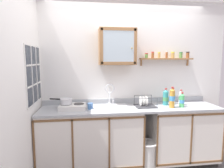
{
  "coord_description": "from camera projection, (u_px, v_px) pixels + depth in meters",
  "views": [
    {
      "loc": [
        -0.66,
        -2.39,
        1.64
      ],
      "look_at": [
        -0.27,
        0.51,
        1.27
      ],
      "focal_mm": 31.01,
      "sensor_mm": 36.0,
      "label": 1
    }
  ],
  "objects": [
    {
      "name": "back_wall",
      "position": [
        127.0,
        78.0,
        3.17
      ],
      "size": [
        3.33,
        0.07,
        2.64
      ],
      "color": "white",
      "rests_on": "ground"
    },
    {
      "name": "side_wall_left",
      "position": [
        17.0,
        89.0,
        2.04
      ],
      "size": [
        0.05,
        3.48,
        2.64
      ],
      "primitive_type": "cube",
      "color": "white",
      "rests_on": "ground"
    },
    {
      "name": "lower_cabinet_run",
      "position": [
        91.0,
        139.0,
        2.89
      ],
      "size": [
        1.49,
        0.59,
        0.9
      ],
      "color": "black",
      "rests_on": "ground"
    },
    {
      "name": "lower_cabinet_run_right",
      "position": [
        181.0,
        134.0,
        3.08
      ],
      "size": [
        1.05,
        0.59,
        0.9
      ],
      "color": "black",
      "rests_on": "ground"
    },
    {
      "name": "countertop",
      "position": [
        131.0,
        108.0,
        2.91
      ],
      "size": [
        2.69,
        0.61,
        0.03
      ],
      "primitive_type": "cube",
      "color": "#9EA3A8",
      "rests_on": "lower_cabinet_run"
    },
    {
      "name": "backsplash",
      "position": [
        127.0,
        101.0,
        3.18
      ],
      "size": [
        2.69,
        0.02,
        0.08
      ],
      "primitive_type": "cube",
      "color": "#9EA3A8",
      "rests_on": "countertop"
    },
    {
      "name": "sink",
      "position": [
        110.0,
        109.0,
        2.91
      ],
      "size": [
        0.56,
        0.44,
        0.46
      ],
      "color": "silver",
      "rests_on": "countertop"
    },
    {
      "name": "hot_plate_stove",
      "position": [
        73.0,
        107.0,
        2.79
      ],
      "size": [
        0.38,
        0.3,
        0.07
      ],
      "color": "silver",
      "rests_on": "countertop"
    },
    {
      "name": "saucepan",
      "position": [
        66.0,
        101.0,
        2.79
      ],
      "size": [
        0.33,
        0.18,
        0.08
      ],
      "color": "silver",
      "rests_on": "hot_plate_stove"
    },
    {
      "name": "bottle_opaque_white_0",
      "position": [
        173.0,
        97.0,
        3.08
      ],
      "size": [
        0.07,
        0.07,
        0.26
      ],
      "color": "white",
      "rests_on": "countertop"
    },
    {
      "name": "bottle_water_clear_1",
      "position": [
        181.0,
        98.0,
        3.02
      ],
      "size": [
        0.07,
        0.07,
        0.25
      ],
      "color": "silver",
      "rests_on": "countertop"
    },
    {
      "name": "bottle_detergent_teal_2",
      "position": [
        166.0,
        98.0,
        3.03
      ],
      "size": [
        0.09,
        0.09,
        0.27
      ],
      "color": "teal",
      "rests_on": "countertop"
    },
    {
      "name": "bottle_soda_green_3",
      "position": [
        182.0,
        100.0,
        2.9
      ],
      "size": [
        0.07,
        0.07,
        0.23
      ],
      "color": "#4CB266",
      "rests_on": "countertop"
    },
    {
      "name": "bottle_juice_amber_4",
      "position": [
        172.0,
        98.0,
        2.86
      ],
      "size": [
        0.08,
        0.08,
        0.31
      ],
      "color": "gold",
      "rests_on": "countertop"
    },
    {
      "name": "dish_rack",
      "position": [
        145.0,
        104.0,
        2.94
      ],
      "size": [
        0.3,
        0.27,
        0.16
      ],
      "color": "#333338",
      "rests_on": "countertop"
    },
    {
      "name": "mug",
      "position": [
        90.0,
        106.0,
        2.77
      ],
      "size": [
        0.08,
        0.11,
        0.09
      ],
      "color": "#3F6699",
      "rests_on": "countertop"
    },
    {
      "name": "wall_cabinet",
      "position": [
        117.0,
        47.0,
        2.92
      ],
      "size": [
        0.55,
        0.29,
        0.54
      ],
      "color": "#996B42"
    },
    {
      "name": "spice_shelf",
      "position": [
        167.0,
        58.0,
        3.12
      ],
      "size": [
        0.86,
        0.14,
        0.23
      ],
      "color": "#996B42"
    },
    {
      "name": "window",
      "position": [
        33.0,
        75.0,
        2.58
      ],
      "size": [
        0.03,
        0.7,
        0.78
      ],
      "color": "#262D38"
    },
    {
      "name": "trash_bin",
      "position": [
        148.0,
        155.0,
        2.86
      ],
      "size": [
        0.29,
        0.29,
        0.44
      ],
      "color": "silver",
      "rests_on": "ground"
    }
  ]
}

